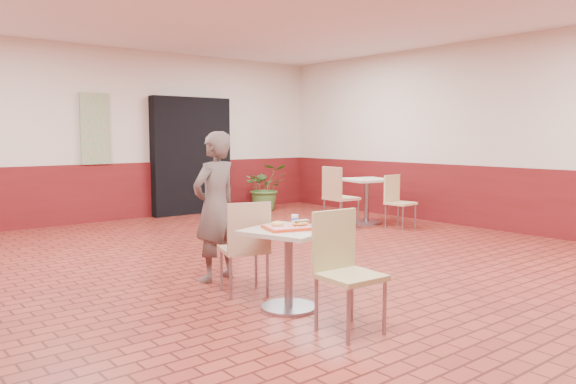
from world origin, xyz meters
TOP-DOWN VIEW (x-y plane):
  - room_shell at (0.00, 0.00)m, footprint 8.01×10.01m
  - wainscot_band at (0.00, 0.00)m, footprint 8.00×10.00m
  - corridor_doorway at (1.20, 4.88)m, footprint 1.60×0.22m
  - promo_poster at (-0.60, 4.94)m, footprint 0.50×0.03m
  - main_table at (-1.12, -0.85)m, footprint 0.66×0.66m
  - chair_main_front at (-1.12, -1.52)m, footprint 0.45×0.45m
  - chair_main_back at (-1.16, -0.28)m, footprint 0.52×0.52m
  - customer at (-1.08, 0.37)m, footprint 0.63×0.48m
  - serving_tray at (-1.12, -0.85)m, footprint 0.40×0.31m
  - ring_donut at (-1.18, -0.78)m, footprint 0.13×0.13m
  - long_john_donut at (-1.02, -0.90)m, footprint 0.17×0.10m
  - paper_cup at (-1.00, -0.79)m, footprint 0.06×0.06m
  - second_table at (2.92, 1.98)m, footprint 0.72×0.72m
  - chair_second_left at (2.24, 1.99)m, footprint 0.47×0.47m
  - chair_second_front at (2.95, 1.35)m, footprint 0.42×0.42m
  - potted_plant at (2.55, 4.35)m, footprint 1.06×1.01m

SIDE VIEW (x-z plane):
  - potted_plant at x=2.55m, z-range 0.00..0.93m
  - main_table at x=-1.12m, z-range 0.12..0.82m
  - chair_second_front at x=2.95m, z-range 0.05..0.90m
  - chair_main_back at x=-1.16m, z-range 0.05..0.94m
  - wainscot_band at x=0.00m, z-range 0.00..1.00m
  - second_table at x=2.92m, z-range 0.13..0.89m
  - chair_main_front at x=-1.12m, z-range 0.05..0.97m
  - chair_second_left at x=2.24m, z-range 0.06..1.05m
  - serving_tray at x=-1.12m, z-range 0.70..0.72m
  - ring_donut at x=-1.18m, z-range 0.72..0.76m
  - long_john_donut at x=-1.02m, z-range 0.72..0.77m
  - paper_cup at x=-1.00m, z-range 0.72..0.80m
  - customer at x=-1.08m, z-range 0.00..1.53m
  - corridor_doorway at x=1.20m, z-range 0.00..2.20m
  - room_shell at x=0.00m, z-range 0.00..3.00m
  - promo_poster at x=-0.60m, z-range 1.00..2.20m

